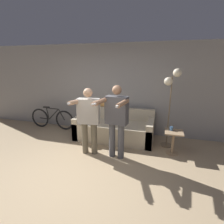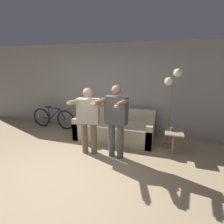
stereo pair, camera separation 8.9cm
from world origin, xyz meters
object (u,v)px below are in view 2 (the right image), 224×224
at_px(couch, 115,129).
at_px(side_table, 173,139).
at_px(person_left, 88,117).
at_px(floor_lamp, 172,88).
at_px(cat, 104,104).
at_px(bicycle, 53,118).
at_px(person_right, 116,117).
at_px(cup, 172,129).

height_order(couch, side_table, couch).
relative_size(person_left, floor_lamp, 0.79).
bearing_deg(side_table, couch, 163.47).
relative_size(cat, bicycle, 0.29).
bearing_deg(side_table, floor_lamp, 106.62).
distance_m(floor_lamp, bicycle, 3.76).
xyz_separation_m(person_right, side_table, (1.22, 0.53, -0.55)).
relative_size(couch, person_left, 1.38).
xyz_separation_m(person_right, bicycle, (-2.45, 1.20, -0.61)).
distance_m(couch, cat, 0.84).
relative_size(cat, side_table, 0.80).
relative_size(couch, side_table, 3.85).
xyz_separation_m(couch, bicycle, (-2.14, 0.22, 0.05)).
relative_size(person_right, floor_lamp, 0.84).
bearing_deg(side_table, cat, 157.70).
relative_size(couch, person_right, 1.31).
distance_m(couch, person_left, 1.21).
bearing_deg(cat, cup, -21.51).
bearing_deg(person_right, person_left, -172.04).
height_order(person_right, side_table, person_right).
distance_m(person_right, cup, 1.35).
distance_m(floor_lamp, side_table, 1.19).
height_order(person_right, floor_lamp, floor_lamp).
xyz_separation_m(side_table, cup, (-0.06, 0.06, 0.21)).
xyz_separation_m(cup, bicycle, (-3.62, 0.61, -0.27)).
distance_m(couch, person_right, 1.22).
bearing_deg(person_left, cup, 10.17).
relative_size(floor_lamp, side_table, 3.52).
bearing_deg(cup, floor_lamp, 99.65).
bearing_deg(bicycle, side_table, -10.33).
relative_size(person_right, bicycle, 1.06).
xyz_separation_m(cat, cup, (1.93, -0.76, -0.30)).
bearing_deg(cup, person_right, -153.31).
distance_m(person_right, bicycle, 2.80).
xyz_separation_m(person_right, cup, (1.16, 0.58, -0.35)).
bearing_deg(bicycle, person_left, -33.48).
height_order(cat, side_table, cat).
bearing_deg(bicycle, person_right, -26.06).
height_order(side_table, bicycle, bicycle).
height_order(person_left, bicycle, person_left).
distance_m(person_left, cat, 1.35).
relative_size(cat, cup, 4.87).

